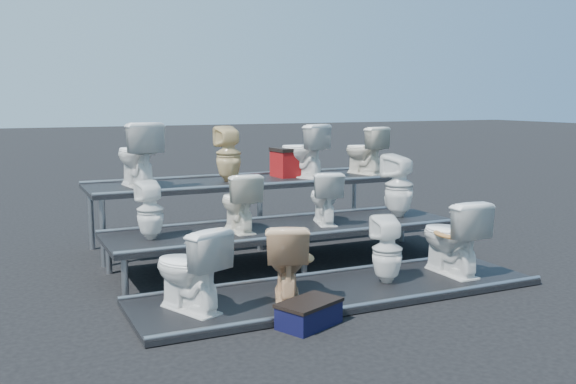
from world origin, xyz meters
name	(u,v)px	position (x,y,z in m)	size (l,w,h in m)	color
ground	(286,265)	(0.00, 0.00, 0.00)	(80.00, 80.00, 0.00)	black
tier_front	(340,292)	(0.00, -1.30, 0.03)	(4.20, 1.20, 0.06)	black
tier_mid	(286,246)	(0.00, 0.00, 0.23)	(4.20, 1.20, 0.46)	black
tier_back	(246,212)	(0.00, 1.30, 0.43)	(4.20, 1.20, 0.86)	black
toilet_0	(189,269)	(-1.56, -1.30, 0.45)	(0.43, 0.76, 0.78)	white
toilet_1	(287,260)	(-0.59, -1.30, 0.43)	(0.41, 0.72, 0.73)	tan
toilet_2	(387,250)	(0.55, -1.30, 0.41)	(0.31, 0.32, 0.70)	white
toilet_3	(452,236)	(1.38, -1.30, 0.47)	(0.46, 0.81, 0.83)	white
toilet_4	(150,210)	(-1.60, 0.00, 0.78)	(0.28, 0.29, 0.63)	white
toilet_5	(239,202)	(-0.59, 0.00, 0.80)	(0.37, 0.66, 0.67)	silver
toilet_6	(324,197)	(0.51, 0.00, 0.78)	(0.36, 0.63, 0.64)	white
toilet_7	(399,186)	(1.58, 0.00, 0.86)	(0.36, 0.37, 0.80)	white
toilet_8	(137,154)	(-1.46, 1.30, 1.27)	(0.45, 0.80, 0.81)	white
toilet_9	(228,154)	(-0.25, 1.30, 1.23)	(0.33, 0.34, 0.74)	#D7BD84
toilet_10	(302,151)	(0.84, 1.30, 1.24)	(0.42, 0.74, 0.75)	white
toilet_11	(364,150)	(1.86, 1.30, 1.21)	(0.39, 0.68, 0.70)	silver
red_crate	(292,164)	(0.76, 1.47, 1.04)	(0.50, 0.40, 0.36)	maroon
step_stool	(309,315)	(-0.69, -1.97, 0.10)	(0.54, 0.33, 0.20)	black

